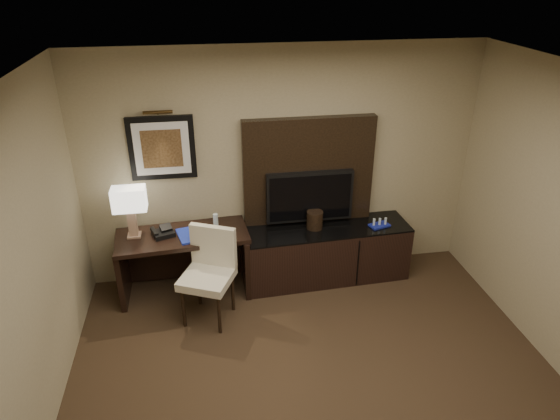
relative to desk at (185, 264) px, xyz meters
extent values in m
cube|color=silver|center=(1.16, -2.15, 2.32)|extent=(4.50, 5.00, 0.01)
cube|color=tan|center=(1.16, 0.35, 0.97)|extent=(4.50, 0.01, 2.70)
cube|color=black|center=(0.00, 0.00, 0.00)|extent=(1.47, 0.72, 0.76)
cube|color=black|center=(1.63, 0.04, -0.05)|extent=(1.98, 0.64, 0.67)
cube|color=black|center=(1.46, 0.29, 0.89)|extent=(1.50, 0.12, 1.30)
cube|color=black|center=(1.46, 0.19, 0.64)|extent=(1.00, 0.08, 0.60)
cube|color=black|center=(-0.14, 0.33, 1.27)|extent=(0.70, 0.04, 0.70)
cylinder|color=#432F15|center=(-0.14, 0.29, 1.67)|extent=(0.04, 0.04, 0.30)
cube|color=#1C30B6|center=(0.09, -0.05, 0.39)|extent=(0.33, 0.40, 0.02)
imported|color=#C0BD97|center=(0.14, -0.03, 0.49)|extent=(0.15, 0.02, 0.21)
cylinder|color=silver|center=(0.37, 0.09, 0.47)|extent=(0.06, 0.06, 0.17)
cylinder|color=black|center=(1.50, 0.07, 0.40)|extent=(0.21, 0.21, 0.21)
camera|label=1|loc=(0.29, -4.86, 3.07)|focal=32.00mm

